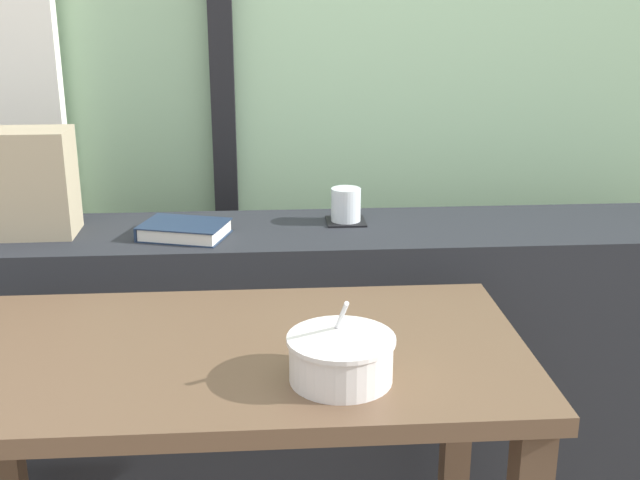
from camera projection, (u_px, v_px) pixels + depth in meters
window_divider_post at (220, 12)px, 2.28m from camera, size 0.07×0.05×2.60m
dark_console_ledge at (265, 370)px, 2.12m from camera, size 2.80×0.36×0.79m
breakfast_table at (228, 410)px, 1.50m from camera, size 1.12×0.58×0.74m
coaster_square at (346, 221)px, 2.06m from camera, size 0.10×0.10×0.00m
juice_glass at (346, 206)px, 2.05m from camera, size 0.08×0.08×0.09m
closed_book at (184, 230)px, 1.94m from camera, size 0.23×0.19×0.03m
throw_pillow at (6, 183)px, 1.92m from camera, size 0.32×0.14×0.26m
soup_bowl at (341, 358)px, 1.33m from camera, size 0.18×0.18×0.16m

